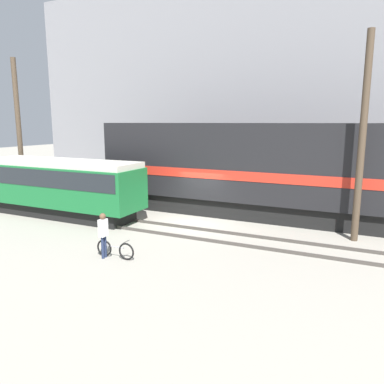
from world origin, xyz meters
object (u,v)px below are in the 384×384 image
object	(u,v)px
streetcar	(61,184)
utility_pole_center	(362,140)
bicycle	(115,250)
utility_pole_left	(19,131)
freight_locomotive	(259,169)
person	(103,231)

from	to	relation	value
streetcar	utility_pole_center	distance (m)	15.22
streetcar	bicycle	size ratio (longest dim) A/B	5.65
utility_pole_left	utility_pole_center	size ratio (longest dim) A/B	1.03
streetcar	freight_locomotive	bearing A→B (deg)	24.47
freight_locomotive	bicycle	distance (m)	9.43
person	streetcar	bearing A→B (deg)	145.62
person	utility_pole_center	size ratio (longest dim) A/B	0.20
freight_locomotive	utility_pole_left	world-z (taller)	utility_pole_left
streetcar	utility_pole_left	size ratio (longest dim) A/B	1.04
streetcar	utility_pole_center	world-z (taller)	utility_pole_center
freight_locomotive	person	size ratio (longest dim) A/B	10.16
streetcar	person	bearing A→B (deg)	-34.38
bicycle	utility_pole_center	world-z (taller)	utility_pole_center
streetcar	person	distance (m)	7.55
bicycle	utility_pole_center	bearing A→B (deg)	37.56
freight_locomotive	bicycle	xyz separation A→B (m)	(-3.22, -8.55, -2.33)
streetcar	bicycle	xyz separation A→B (m)	(6.61, -4.08, -1.45)
freight_locomotive	person	distance (m)	9.57
freight_locomotive	streetcar	world-z (taller)	freight_locomotive
streetcar	person	xyz separation A→B (m)	(6.20, -4.24, -0.71)
bicycle	person	size ratio (longest dim) A/B	0.95
bicycle	person	bearing A→B (deg)	-158.13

